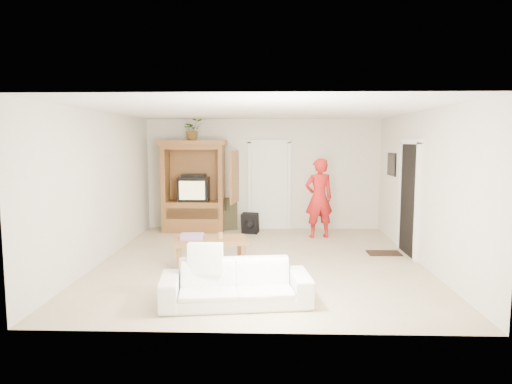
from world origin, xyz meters
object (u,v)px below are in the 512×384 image
man (319,198)px  coffee_table (210,242)px  armoire (195,192)px  sofa (236,283)px

man → coffee_table: (-2.06, -2.31, -0.47)m
coffee_table → armoire: bearing=91.9°
armoire → coffee_table: bearing=-75.8°
armoire → man: size_ratio=1.22×
sofa → coffee_table: size_ratio=1.43×
armoire → sofa: bearing=-74.7°
man → coffee_table: size_ratio=1.30×
man → sofa: size_ratio=0.91×
armoire → man: armoire is taller
armoire → man: bearing=-12.8°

